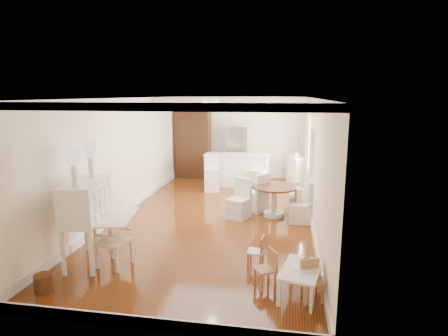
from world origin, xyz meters
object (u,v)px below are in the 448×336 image
(dining_table, at_px, (274,201))
(sideboard, at_px, (297,171))
(kids_chair_a, at_px, (265,269))
(kids_table, at_px, (301,282))
(kids_chair_b, at_px, (256,251))
(kids_chair_c, at_px, (313,281))
(slip_chair_far, at_px, (256,192))
(secretary_bureau, at_px, (87,222))
(wicker_basket, at_px, (43,282))
(breakfast_counter, at_px, (237,170))
(bar_stool_right, at_px, (258,174))
(bar_stool_left, at_px, (212,173))
(gustavian_armchair, at_px, (114,241))
(slip_chair_near, at_px, (239,199))
(pantry_cabinet, at_px, (193,145))
(fridge, at_px, (247,153))

(dining_table, height_order, sideboard, sideboard)
(sideboard, bearing_deg, kids_chair_a, -112.95)
(kids_table, bearing_deg, sideboard, 89.16)
(kids_table, bearing_deg, kids_chair_b, 130.65)
(kids_chair_c, height_order, dining_table, dining_table)
(kids_chair_a, xyz_separation_m, dining_table, (0.01, 3.44, 0.07))
(slip_chair_far, bearing_deg, secretary_bureau, 0.57)
(wicker_basket, xyz_separation_m, sideboard, (3.88, 7.32, 0.34))
(kids_table, relative_size, breakfast_counter, 0.42)
(wicker_basket, bearing_deg, bar_stool_right, 67.81)
(breakfast_counter, bearing_deg, wicker_basket, -105.96)
(kids_chair_a, bearing_deg, bar_stool_left, 169.77)
(sideboard, bearing_deg, gustavian_armchair, -134.31)
(kids_table, relative_size, kids_chair_a, 1.45)
(bar_stool_right, bearing_deg, kids_chair_c, -54.26)
(bar_stool_right, bearing_deg, slip_chair_near, -70.64)
(wicker_basket, bearing_deg, pantry_cabinet, 87.98)
(kids_chair_b, xyz_separation_m, slip_chair_near, (-0.61, 2.48, 0.19))
(kids_chair_c, distance_m, slip_chair_near, 3.73)
(wicker_basket, distance_m, slip_chair_near, 4.54)
(slip_chair_near, height_order, bar_stool_left, bar_stool_left)
(wicker_basket, xyz_separation_m, fridge, (2.18, 7.98, 0.77))
(kids_table, relative_size, dining_table, 0.79)
(dining_table, xyz_separation_m, breakfast_counter, (-1.28, 2.83, 0.14))
(secretary_bureau, height_order, gustavian_armchair, secretary_bureau)
(secretary_bureau, xyz_separation_m, kids_chair_c, (3.76, -0.62, -0.43))
(kids_chair_a, relative_size, breakfast_counter, 0.29)
(pantry_cabinet, bearing_deg, kids_chair_a, -67.96)
(kids_chair_b, height_order, slip_chair_far, slip_chair_far)
(bar_stool_right, bearing_deg, breakfast_counter, 176.14)
(wicker_basket, distance_m, kids_chair_c, 3.97)
(slip_chair_far, relative_size, bar_stool_right, 1.01)
(wicker_basket, distance_m, fridge, 8.31)
(secretary_bureau, bearing_deg, slip_chair_far, 43.34)
(kids_chair_a, height_order, sideboard, sideboard)
(secretary_bureau, distance_m, bar_stool_left, 5.28)
(slip_chair_far, height_order, breakfast_counter, breakfast_counter)
(wicker_basket, height_order, kids_chair_a, kids_chair_a)
(kids_chair_c, xyz_separation_m, pantry_cabinet, (-3.66, 7.62, 0.86))
(bar_stool_right, height_order, fridge, fridge)
(kids_chair_a, bearing_deg, bar_stool_right, 156.09)
(gustavian_armchair, distance_m, kids_table, 3.14)
(kids_table, xyz_separation_m, slip_chair_near, (-1.34, 3.32, 0.25))
(kids_chair_a, xyz_separation_m, breakfast_counter, (-1.28, 6.28, 0.22))
(kids_chair_a, distance_m, slip_chair_far, 3.82)
(kids_table, relative_size, pantry_cabinet, 0.38)
(breakfast_counter, bearing_deg, kids_chair_b, -79.12)
(bar_stool_left, bearing_deg, kids_chair_a, -81.53)
(slip_chair_near, distance_m, fridge, 4.21)
(slip_chair_near, xyz_separation_m, sideboard, (1.44, 3.51, 0.00))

